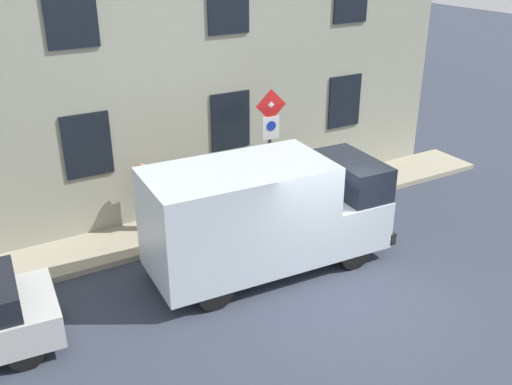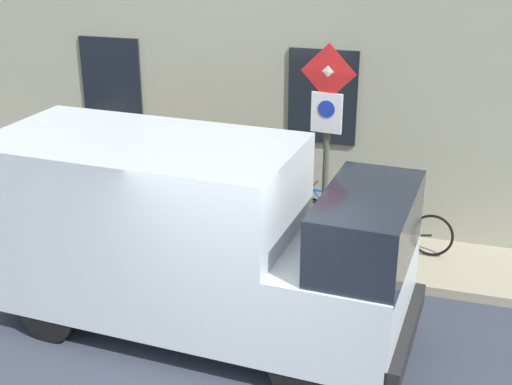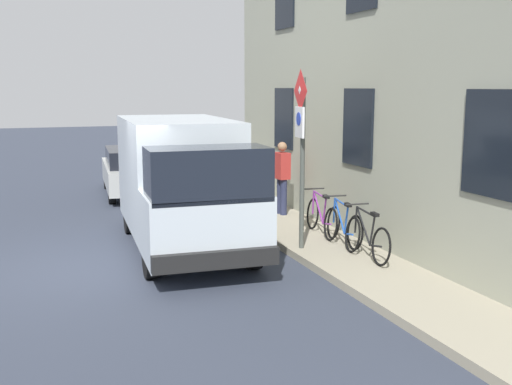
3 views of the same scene
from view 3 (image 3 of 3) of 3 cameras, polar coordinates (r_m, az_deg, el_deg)
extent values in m
plane|color=#313746|center=(11.03, -14.60, -7.00)|extent=(80.00, 80.00, 0.00)
cube|color=gray|center=(12.16, 5.93, -4.81)|extent=(1.62, 15.44, 0.14)
cube|color=gray|center=(12.34, 11.17, 12.14)|extent=(0.70, 13.44, 7.34)
cube|color=black|center=(9.16, 21.06, 4.27)|extent=(0.06, 1.10, 1.50)
cube|color=black|center=(12.17, 9.47, 6.00)|extent=(0.06, 1.10, 1.50)
cube|color=black|center=(15.48, 2.61, 6.91)|extent=(0.06, 1.10, 1.50)
cylinder|color=#474C47|center=(11.29, 4.34, 2.61)|extent=(0.09, 0.09, 3.16)
pyramid|color=silver|center=(11.18, 4.03, 9.36)|extent=(0.10, 0.50, 0.50)
pyramid|color=red|center=(11.18, 4.06, 9.36)|extent=(0.09, 0.56, 0.56)
cube|color=white|center=(11.20, 4.09, 6.55)|extent=(0.09, 0.44, 0.56)
cylinder|color=#1933B2|center=(11.19, 3.98, 6.86)|extent=(0.04, 0.24, 0.24)
cube|color=silver|center=(12.51, -7.37, 1.85)|extent=(2.21, 3.90, 2.18)
cube|color=silver|center=(10.10, -4.73, -3.13)|extent=(2.07, 1.51, 1.10)
cube|color=black|center=(9.73, -4.53, 1.78)|extent=(1.97, 1.08, 0.84)
cube|color=black|center=(9.48, -3.70, -6.28)|extent=(2.01, 0.27, 0.28)
cylinder|color=black|center=(10.66, -0.33, -5.14)|extent=(0.26, 0.77, 0.76)
cylinder|color=black|center=(10.30, -9.79, -5.81)|extent=(0.26, 0.77, 0.76)
cylinder|color=black|center=(13.79, -4.37, -1.71)|extent=(0.26, 0.77, 0.76)
cylinder|color=black|center=(13.52, -11.67, -2.12)|extent=(0.26, 0.77, 0.76)
cube|color=#B5B7B3|center=(18.30, -11.13, 1.63)|extent=(2.04, 4.12, 0.64)
cube|color=black|center=(18.04, -11.12, 3.11)|extent=(1.78, 2.51, 0.60)
cylinder|color=black|center=(19.59, -13.72, 1.24)|extent=(0.22, 0.61, 0.60)
cylinder|color=black|center=(19.72, -9.21, 1.44)|extent=(0.22, 0.61, 0.60)
cylinder|color=black|center=(16.99, -13.29, -0.03)|extent=(0.22, 0.61, 0.60)
cylinder|color=black|center=(17.13, -8.11, 0.21)|extent=(0.22, 0.61, 0.60)
torus|color=black|center=(11.48, 9.21, -3.71)|extent=(0.17, 0.67, 0.66)
torus|color=black|center=(10.57, 11.58, -4.97)|extent=(0.17, 0.67, 0.66)
cylinder|color=black|center=(11.14, 9.96, -3.06)|extent=(0.09, 0.60, 0.60)
cylinder|color=black|center=(11.01, 10.16, -1.76)|extent=(0.10, 0.73, 0.07)
cylinder|color=black|center=(10.82, 10.77, -3.55)|extent=(0.05, 0.19, 0.55)
cylinder|color=black|center=(10.76, 11.06, -4.91)|extent=(0.07, 0.43, 0.12)
cylinder|color=black|center=(11.40, 9.29, -2.52)|extent=(0.04, 0.09, 0.50)
cube|color=black|center=(10.69, 11.00, -2.01)|extent=(0.10, 0.21, 0.06)
cylinder|color=#262626|center=(11.32, 9.39, -1.08)|extent=(0.46, 0.07, 0.03)
torus|color=black|center=(12.27, 7.24, -2.78)|extent=(0.24, 0.67, 0.66)
torus|color=black|center=(11.31, 8.99, -3.90)|extent=(0.24, 0.67, 0.66)
cylinder|color=blue|center=(11.92, 7.79, -2.15)|extent=(0.12, 0.60, 0.60)
cylinder|color=blue|center=(11.79, 7.95, -0.93)|extent=(0.14, 0.72, 0.07)
cylinder|color=blue|center=(11.59, 8.40, -2.60)|extent=(0.06, 0.19, 0.55)
cylinder|color=blue|center=(11.51, 8.61, -3.86)|extent=(0.10, 0.43, 0.12)
cylinder|color=blue|center=(12.20, 7.30, -1.67)|extent=(0.05, 0.09, 0.50)
cube|color=black|center=(11.46, 8.57, -1.15)|extent=(0.11, 0.21, 0.06)
cylinder|color=#262626|center=(12.12, 7.37, -0.31)|extent=(0.46, 0.10, 0.03)
torus|color=black|center=(13.06, 5.30, -1.97)|extent=(0.19, 0.67, 0.66)
torus|color=black|center=(12.10, 6.96, -2.95)|extent=(0.19, 0.67, 0.66)
cylinder|color=purple|center=(12.71, 5.82, -1.36)|extent=(0.10, 0.60, 0.60)
cylinder|color=purple|center=(12.59, 5.96, -0.21)|extent=(0.11, 0.73, 0.07)
cylinder|color=purple|center=(12.38, 6.40, -1.75)|extent=(0.06, 0.19, 0.55)
cylinder|color=purple|center=(12.30, 6.60, -2.93)|extent=(0.08, 0.43, 0.12)
cylinder|color=purple|center=(12.99, 5.35, -0.93)|extent=(0.04, 0.09, 0.50)
cube|color=black|center=(12.25, 6.55, -0.39)|extent=(0.10, 0.21, 0.06)
cylinder|color=#262626|center=(12.91, 5.41, 0.35)|extent=(0.46, 0.08, 0.03)
cylinder|color=#262B47|center=(14.59, 2.26, -0.31)|extent=(0.16, 0.16, 0.85)
cylinder|color=#262B47|center=(14.43, 2.58, -0.43)|extent=(0.16, 0.16, 0.85)
cube|color=#AD2E2A|center=(14.40, 2.44, 2.51)|extent=(0.29, 0.42, 0.62)
sphere|color=#936B4C|center=(14.35, 2.46, 4.29)|extent=(0.22, 0.22, 0.22)
camera|label=1|loc=(18.77, -43.44, 18.64)|focal=40.62mm
camera|label=2|loc=(9.68, -50.22, 17.94)|focal=48.60mm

